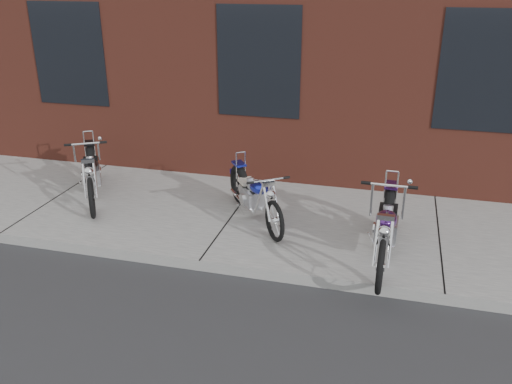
# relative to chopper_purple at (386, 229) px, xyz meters

# --- Properties ---
(ground) EXTENTS (120.00, 120.00, 0.00)m
(ground) POSITION_rel_chopper_purple_xyz_m (-2.27, -0.70, -0.55)
(ground) COLOR #2D2D2E
(ground) RESTS_ON ground
(sidewalk) EXTENTS (22.00, 3.00, 0.15)m
(sidewalk) POSITION_rel_chopper_purple_xyz_m (-2.27, 0.80, -0.48)
(sidewalk) COLOR slate
(sidewalk) RESTS_ON ground
(chopper_purple) EXTENTS (0.54, 2.22, 1.24)m
(chopper_purple) POSITION_rel_chopper_purple_xyz_m (0.00, 0.00, 0.00)
(chopper_purple) COLOR black
(chopper_purple) RESTS_ON sidewalk
(chopper_blue) EXTENTS (1.26, 1.66, 0.87)m
(chopper_blue) POSITION_rel_chopper_purple_xyz_m (-1.92, 0.71, -0.04)
(chopper_blue) COLOR black
(chopper_blue) RESTS_ON sidewalk
(chopper_third) EXTENTS (1.18, 1.92, 1.10)m
(chopper_third) POSITION_rel_chopper_purple_xyz_m (-4.68, 0.84, -0.01)
(chopper_third) COLOR black
(chopper_third) RESTS_ON sidewalk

